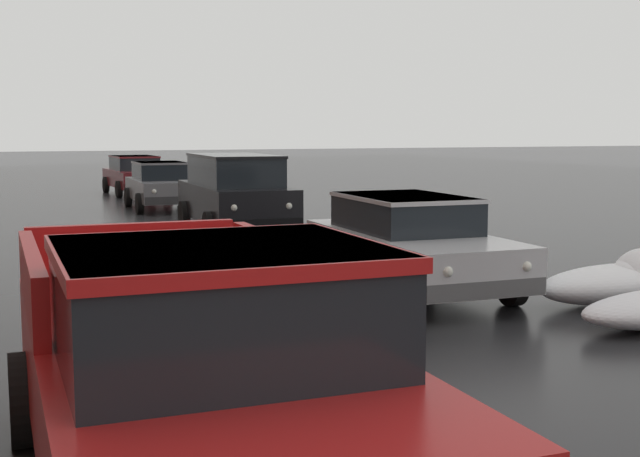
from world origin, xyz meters
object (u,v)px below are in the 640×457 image
Objects in this scene: sedan_maroon_queued_behind_truck at (135,174)px; sedan_grey_parked_far_down_block at (161,184)px; suv_black_parked_kerbside_mid at (235,191)px; pickup_truck_red_approaching_near_lane at (198,376)px; sedan_silver_parked_kerbside_close at (409,241)px.

sedan_grey_parked_far_down_block is at bearing -93.88° from sedan_maroon_queued_behind_truck.
sedan_maroon_queued_behind_truck is at bearing 89.14° from suv_black_parked_kerbside_mid.
pickup_truck_red_approaching_near_lane is 14.11m from suv_black_parked_kerbside_mid.
suv_black_parked_kerbside_mid is 12.98m from sedan_maroon_queued_behind_truck.
sedan_grey_parked_far_down_block is at bearing 92.00° from suv_black_parked_kerbside_mid.
pickup_truck_red_approaching_near_lane reaches higher than sedan_silver_parked_kerbside_close.
pickup_truck_red_approaching_near_lane reaches higher than sedan_grey_parked_far_down_block.
sedan_maroon_queued_behind_truck is (-0.08, 20.61, 0.00)m from sedan_silver_parked_kerbside_close.
pickup_truck_red_approaching_near_lane is at bearing -101.77° from sedan_grey_parked_far_down_block.
sedan_silver_parked_kerbside_close is at bearing 50.89° from pickup_truck_red_approaching_near_lane.
pickup_truck_red_approaching_near_lane is 1.12× the size of sedan_maroon_queued_behind_truck.
sedan_grey_parked_far_down_block is 0.89× the size of sedan_maroon_queued_behind_truck.
suv_black_parked_kerbside_mid is 1.03× the size of sedan_maroon_queued_behind_truck.
sedan_maroon_queued_behind_truck is at bearing 90.22° from sedan_silver_parked_kerbside_close.
sedan_maroon_queued_behind_truck is (0.19, 12.97, -0.23)m from suv_black_parked_kerbside_mid.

